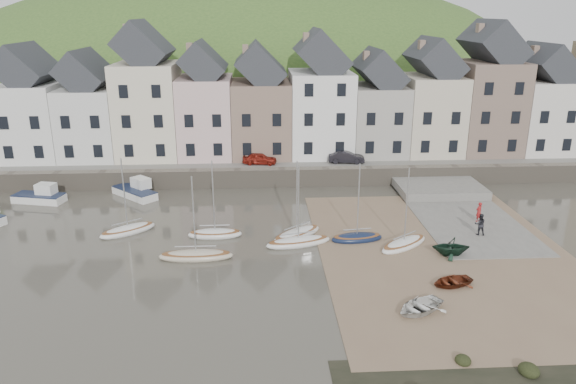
{
  "coord_description": "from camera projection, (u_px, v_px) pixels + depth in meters",
  "views": [
    {
      "loc": [
        -2.32,
        -35.14,
        16.71
      ],
      "look_at": [
        0.0,
        6.0,
        3.0
      ],
      "focal_mm": 34.12,
      "sensor_mm": 36.0,
      "label": 1
    }
  ],
  "objects": [
    {
      "name": "rowboat_red",
      "position": [
        452.0,
        281.0,
        34.77
      ],
      "size": [
        3.17,
        2.65,
        0.57
      ],
      "primitive_type": "imported",
      "rotation": [
        0.0,
        0.0,
        -1.29
      ],
      "color": "maroon",
      "rests_on": "beach"
    },
    {
      "name": "sailboat_2",
      "position": [
        196.0,
        255.0,
        38.65
      ],
      "size": [
        5.28,
        1.51,
        6.32
      ],
      "color": "beige",
      "rests_on": "ground"
    },
    {
      "name": "beach",
      "position": [
        445.0,
        255.0,
        39.27
      ],
      "size": [
        18.0,
        26.0,
        0.06
      ],
      "primitive_type": "cube",
      "color": "#7B614A",
      "rests_on": "ground"
    },
    {
      "name": "sailboat_5",
      "position": [
        357.0,
        238.0,
        41.65
      ],
      "size": [
        4.13,
        1.97,
        6.32
      ],
      "color": "#121D3A",
      "rests_on": "ground"
    },
    {
      "name": "person_dark",
      "position": [
        480.0,
        224.0,
        42.31
      ],
      "size": [
        0.92,
        0.76,
        1.73
      ],
      "primitive_type": "imported",
      "rotation": [
        0.0,
        0.0,
        3.01
      ],
      "color": "black",
      "rests_on": "slipway"
    },
    {
      "name": "car_left",
      "position": [
        260.0,
        159.0,
        56.36
      ],
      "size": [
        3.64,
        1.83,
        1.19
      ],
      "primitive_type": "imported",
      "rotation": [
        0.0,
        0.0,
        1.44
      ],
      "color": "maroon",
      "rests_on": "quay_street"
    },
    {
      "name": "car_right",
      "position": [
        346.0,
        157.0,
        56.83
      ],
      "size": [
        3.85,
        1.72,
        1.23
      ],
      "primitive_type": "imported",
      "rotation": [
        0.0,
        0.0,
        1.46
      ],
      "color": "black",
      "rests_on": "quay_street"
    },
    {
      "name": "sailboat_0",
      "position": [
        128.0,
        230.0,
        43.1
      ],
      "size": [
        4.59,
        3.87,
        6.32
      ],
      "color": "white",
      "rests_on": "ground"
    },
    {
      "name": "ground",
      "position": [
        293.0,
        259.0,
        38.69
      ],
      "size": [
        160.0,
        160.0,
        0.0
      ],
      "primitive_type": "plane",
      "color": "#423E34",
      "rests_on": "ground"
    },
    {
      "name": "hillside",
      "position": [
        245.0,
        208.0,
        100.94
      ],
      "size": [
        134.4,
        84.0,
        84.0
      ],
      "color": "#375923",
      "rests_on": "ground"
    },
    {
      "name": "seawall",
      "position": [
        282.0,
        177.0,
        54.51
      ],
      "size": [
        70.0,
        1.2,
        1.8
      ],
      "primitive_type": "cube",
      "color": "slate",
      "rests_on": "ground"
    },
    {
      "name": "sailboat_1",
      "position": [
        215.0,
        233.0,
        42.41
      ],
      "size": [
        4.2,
        1.55,
        6.32
      ],
      "color": "white",
      "rests_on": "ground"
    },
    {
      "name": "motorboat_2",
      "position": [
        136.0,
        190.0,
        51.53
      ],
      "size": [
        4.81,
        4.77,
        1.7
      ],
      "color": "white",
      "rests_on": "ground"
    },
    {
      "name": "rowboat_white",
      "position": [
        419.0,
        306.0,
        31.72
      ],
      "size": [
        3.92,
        3.62,
        0.66
      ],
      "primitive_type": "imported",
      "rotation": [
        0.0,
        0.0,
        -1.02
      ],
      "color": "silver",
      "rests_on": "beach"
    },
    {
      "name": "slipway",
      "position": [
        460.0,
        214.0,
        47.05
      ],
      "size": [
        8.0,
        18.0,
        0.12
      ],
      "primitive_type": "cube",
      "color": "slate",
      "rests_on": "ground"
    },
    {
      "name": "sailboat_6",
      "position": [
        404.0,
        244.0,
        40.55
      ],
      "size": [
        4.64,
        3.99,
        6.32
      ],
      "color": "white",
      "rests_on": "ground"
    },
    {
      "name": "townhouse_terrace",
      "position": [
        295.0,
        102.0,
        59.21
      ],
      "size": [
        61.05,
        8.0,
        13.93
      ],
      "color": "silver",
      "rests_on": "quay_land"
    },
    {
      "name": "person_red",
      "position": [
        479.0,
        212.0,
        45.0
      ],
      "size": [
        0.72,
        0.63,
        1.66
      ],
      "primitive_type": "imported",
      "rotation": [
        0.0,
        0.0,
        3.6
      ],
      "color": "maroon",
      "rests_on": "slipway"
    },
    {
      "name": "quay_land",
      "position": [
        276.0,
        144.0,
        68.77
      ],
      "size": [
        90.0,
        30.0,
        1.5
      ],
      "primitive_type": "cube",
      "color": "#375923",
      "rests_on": "ground"
    },
    {
      "name": "sailboat_4",
      "position": [
        298.0,
        242.0,
        40.92
      ],
      "size": [
        5.25,
        2.68,
        6.32
      ],
      "color": "white",
      "rests_on": "ground"
    },
    {
      "name": "motorboat_0",
      "position": [
        41.0,
        196.0,
        50.03
      ],
      "size": [
        4.9,
        2.76,
        1.7
      ],
      "color": "white",
      "rests_on": "ground"
    },
    {
      "name": "quay_street",
      "position": [
        280.0,
        162.0,
        57.62
      ],
      "size": [
        70.0,
        7.0,
        0.1
      ],
      "primitive_type": "cube",
      "color": "slate",
      "rests_on": "quay_land"
    },
    {
      "name": "sailboat_3",
      "position": [
        297.0,
        234.0,
        42.34
      ],
      "size": [
        4.57,
        4.15,
        6.32
      ],
      "color": "white",
      "rests_on": "ground"
    },
    {
      "name": "rowboat_green",
      "position": [
        451.0,
        246.0,
        38.9
      ],
      "size": [
        2.83,
        2.5,
        1.4
      ],
      "primitive_type": "imported",
      "rotation": [
        0.0,
        0.0,
        -1.65
      ],
      "color": "black",
      "rests_on": "beach"
    }
  ]
}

